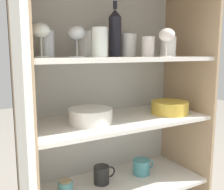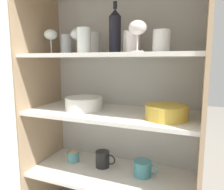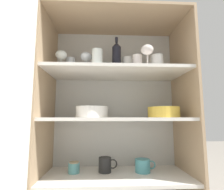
{
  "view_description": "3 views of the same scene",
  "coord_description": "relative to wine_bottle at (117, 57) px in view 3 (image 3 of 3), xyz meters",
  "views": [
    {
      "loc": [
        -0.67,
        -0.94,
        1.01
      ],
      "look_at": [
        -0.03,
        0.2,
        0.79
      ],
      "focal_mm": 42.0,
      "sensor_mm": 36.0,
      "label": 1
    },
    {
      "loc": [
        0.45,
        -0.9,
        0.95
      ],
      "look_at": [
        0.01,
        0.19,
        0.76
      ],
      "focal_mm": 35.0,
      "sensor_mm": 36.0,
      "label": 2
    },
    {
      "loc": [
        -0.09,
        -0.98,
        0.66
      ],
      "look_at": [
        -0.03,
        0.23,
        0.82
      ],
      "focal_mm": 28.0,
      "sensor_mm": 36.0,
      "label": 3
    }
  ],
  "objects": [
    {
      "name": "cupboard_back_panel",
      "position": [
        -0.01,
        0.16,
        -0.43
      ],
      "size": [
        0.96,
        0.02,
        1.35
      ],
      "primitive_type": "cube",
      "color": "silver",
      "rests_on": "ground_plane"
    },
    {
      "name": "cupboard_side_left",
      "position": [
        -0.48,
        -0.05,
        -0.43
      ],
      "size": [
        0.02,
        0.43,
        1.35
      ],
      "primitive_type": "cube",
      "color": "tan",
      "rests_on": "ground_plane"
    },
    {
      "name": "cupboard_side_right",
      "position": [
        0.47,
        -0.05,
        -0.43
      ],
      "size": [
        0.02,
        0.43,
        1.35
      ],
      "primitive_type": "cube",
      "color": "tan",
      "rests_on": "ground_plane"
    },
    {
      "name": "cupboard_top_panel",
      "position": [
        -0.01,
        -0.05,
        0.26
      ],
      "size": [
        0.96,
        0.43,
        0.02
      ],
      "primitive_type": "cube",
      "color": "tan",
      "rests_on": "cupboard_side_left"
    },
    {
      "name": "shelf_board_lower",
      "position": [
        -0.01,
        -0.05,
        -0.81
      ],
      "size": [
        0.93,
        0.4,
        0.02
      ],
      "primitive_type": "cube",
      "color": "silver"
    },
    {
      "name": "shelf_board_middle",
      "position": [
        -0.01,
        -0.05,
        -0.45
      ],
      "size": [
        0.93,
        0.4,
        0.02
      ],
      "primitive_type": "cube",
      "color": "silver"
    },
    {
      "name": "shelf_board_upper",
      "position": [
        -0.01,
        -0.05,
        -0.13
      ],
      "size": [
        0.93,
        0.4,
        0.02
      ],
      "primitive_type": "cube",
      "color": "silver"
    },
    {
      "name": "tumbler_glass_0",
      "position": [
        0.13,
        -0.1,
        -0.07
      ],
      "size": [
        0.06,
        0.06,
        0.1
      ],
      "color": "silver",
      "rests_on": "shelf_board_upper"
    },
    {
      "name": "tumbler_glass_1",
      "position": [
        -0.34,
        0.04,
        -0.06
      ],
      "size": [
        0.07,
        0.07,
        0.12
      ],
      "color": "white",
      "rests_on": "shelf_board_upper"
    },
    {
      "name": "tumbler_glass_2",
      "position": [
        0.09,
        0.0,
        -0.06
      ],
      "size": [
        0.08,
        0.08,
        0.12
      ],
      "color": "white",
      "rests_on": "shelf_board_upper"
    },
    {
      "name": "tumbler_glass_3",
      "position": [
        -0.14,
        -0.1,
        -0.05
      ],
      "size": [
        0.07,
        0.07,
        0.13
      ],
      "color": "white",
      "rests_on": "shelf_board_upper"
    },
    {
      "name": "tumbler_glass_4",
      "position": [
        -0.15,
        0.04,
        -0.06
      ],
      "size": [
        0.08,
        0.08,
        0.12
      ],
      "color": "white",
      "rests_on": "shelf_board_upper"
    },
    {
      "name": "tumbler_glass_5",
      "position": [
        0.27,
        -0.1,
        -0.07
      ],
      "size": [
        0.08,
        0.08,
        0.1
      ],
      "color": "white",
      "rests_on": "shelf_board_upper"
    },
    {
      "name": "wine_glass_0",
      "position": [
        -0.22,
        -0.03,
        -0.02
      ],
      "size": [
        0.08,
        0.08,
        0.14
      ],
      "color": "white",
      "rests_on": "shelf_board_upper"
    },
    {
      "name": "wine_glass_1",
      "position": [
        0.18,
        -0.19,
        -0.02
      ],
      "size": [
        0.08,
        0.08,
        0.14
      ],
      "color": "silver",
      "rests_on": "shelf_board_upper"
    },
    {
      "name": "wine_glass_2",
      "position": [
        -0.39,
        -0.05,
        -0.01
      ],
      "size": [
        0.08,
        0.08,
        0.15
      ],
      "color": "white",
      "rests_on": "shelf_board_upper"
    },
    {
      "name": "wine_bottle",
      "position": [
        0.0,
        0.0,
        0.0
      ],
      "size": [
        0.06,
        0.06,
        0.27
      ],
      "color": "black",
      "rests_on": "shelf_board_upper"
    },
    {
      "name": "plate_stack_white",
      "position": [
        -0.17,
        -0.06,
        -0.4
      ],
      "size": [
        0.21,
        0.21,
        0.07
      ],
      "color": "white",
      "rests_on": "shelf_board_middle"
    },
    {
      "name": "mixing_bowl_large",
      "position": [
        0.3,
        -0.09,
        -0.4
      ],
      "size": [
        0.2,
        0.2,
        0.07
      ],
      "color": "gold",
      "rests_on": "shelf_board_middle"
    },
    {
      "name": "coffee_mug_primary",
      "position": [
        -0.08,
        0.0,
        -0.75
      ],
      "size": [
        0.13,
        0.08,
        0.1
      ],
      "color": "black",
      "rests_on": "shelf_board_lower"
    },
    {
      "name": "coffee_mug_extra_1",
      "position": [
        0.17,
        -0.01,
        -0.76
      ],
      "size": [
        0.14,
        0.1,
        0.09
      ],
      "color": "teal",
      "rests_on": "shelf_board_lower"
    },
    {
      "name": "storage_jar",
      "position": [
        -0.29,
        -0.0,
        -0.77
      ],
      "size": [
        0.07,
        0.07,
        0.07
      ],
      "color": "#5BA3A8",
      "rests_on": "shelf_board_lower"
    }
  ]
}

